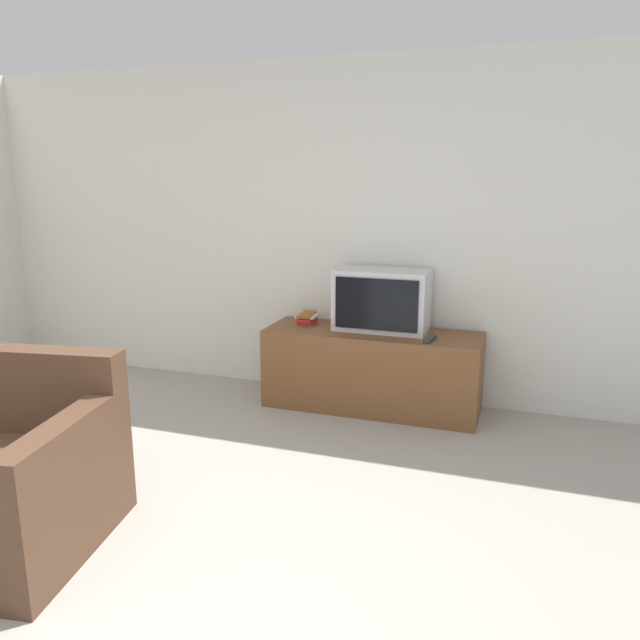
# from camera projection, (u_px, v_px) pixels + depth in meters

# --- Properties ---
(ground_plane) EXTENTS (14.00, 14.00, 0.00)m
(ground_plane) POSITION_uv_depth(u_px,v_px,m) (72.00, 630.00, 2.45)
(ground_plane) COLOR #9E998E
(wall_back) EXTENTS (9.00, 0.06, 2.60)m
(wall_back) POSITION_uv_depth(u_px,v_px,m) (321.00, 231.00, 4.94)
(wall_back) COLOR silver
(wall_back) RESTS_ON ground_plane
(tv_stand) EXTENTS (1.61, 0.53, 0.60)m
(tv_stand) POSITION_uv_depth(u_px,v_px,m) (372.00, 370.00, 4.72)
(tv_stand) COLOR brown
(tv_stand) RESTS_ON ground_plane
(television) EXTENTS (0.69, 0.37, 0.46)m
(television) POSITION_uv_depth(u_px,v_px,m) (382.00, 300.00, 4.66)
(television) COLOR silver
(television) RESTS_ON tv_stand
(book_stack) EXTENTS (0.15, 0.22, 0.08)m
(book_stack) POSITION_uv_depth(u_px,v_px,m) (307.00, 318.00, 4.89)
(book_stack) COLOR #B72D28
(book_stack) RESTS_ON tv_stand
(remote_on_stand) EXTENTS (0.07, 0.19, 0.02)m
(remote_on_stand) POSITION_uv_depth(u_px,v_px,m) (430.00, 339.00, 4.39)
(remote_on_stand) COLOR #2D2D2D
(remote_on_stand) RESTS_ON tv_stand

